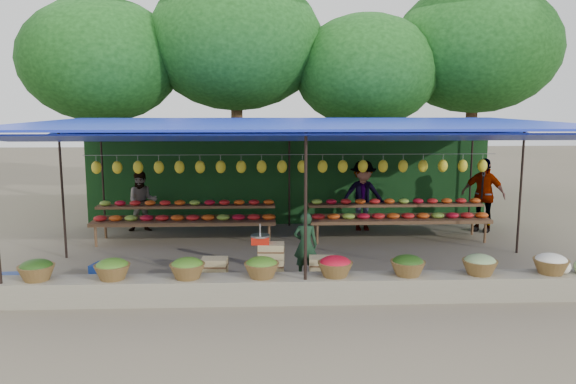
{
  "coord_description": "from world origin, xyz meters",
  "views": [
    {
      "loc": [
        -0.64,
        -11.56,
        3.21
      ],
      "look_at": [
        -0.15,
        0.2,
        1.33
      ],
      "focal_mm": 35.0,
      "sensor_mm": 36.0,
      "label": 1
    }
  ],
  "objects_px": {
    "crate_counter": "(270,269)",
    "weighing_scale": "(260,239)",
    "vendor_seated": "(305,245)",
    "blue_crate_front": "(3,285)",
    "blue_crate_back": "(106,272)"
  },
  "relations": [
    {
      "from": "crate_counter",
      "to": "weighing_scale",
      "type": "bearing_deg",
      "value": 180.0
    },
    {
      "from": "crate_counter",
      "to": "blue_crate_back",
      "type": "xyz_separation_m",
      "value": [
        -2.99,
        0.45,
        -0.16
      ]
    },
    {
      "from": "vendor_seated",
      "to": "blue_crate_front",
      "type": "xyz_separation_m",
      "value": [
        -5.19,
        -0.76,
        -0.44
      ]
    },
    {
      "from": "crate_counter",
      "to": "blue_crate_front",
      "type": "height_order",
      "value": "crate_counter"
    },
    {
      "from": "weighing_scale",
      "to": "blue_crate_front",
      "type": "distance_m",
      "value": 4.41
    },
    {
      "from": "crate_counter",
      "to": "blue_crate_front",
      "type": "xyz_separation_m",
      "value": [
        -4.52,
        -0.25,
        -0.14
      ]
    },
    {
      "from": "blue_crate_front",
      "to": "weighing_scale",
      "type": "bearing_deg",
      "value": -3.28
    },
    {
      "from": "weighing_scale",
      "to": "vendor_seated",
      "type": "bearing_deg",
      "value": 31.52
    },
    {
      "from": "vendor_seated",
      "to": "blue_crate_front",
      "type": "bearing_deg",
      "value": 14.22
    },
    {
      "from": "weighing_scale",
      "to": "blue_crate_back",
      "type": "relative_size",
      "value": 0.71
    },
    {
      "from": "blue_crate_front",
      "to": "vendor_seated",
      "type": "bearing_deg",
      "value": 1.78
    },
    {
      "from": "crate_counter",
      "to": "vendor_seated",
      "type": "distance_m",
      "value": 0.89
    },
    {
      "from": "weighing_scale",
      "to": "vendor_seated",
      "type": "height_order",
      "value": "vendor_seated"
    },
    {
      "from": "vendor_seated",
      "to": "blue_crate_front",
      "type": "height_order",
      "value": "vendor_seated"
    },
    {
      "from": "weighing_scale",
      "to": "vendor_seated",
      "type": "distance_m",
      "value": 1.01
    }
  ]
}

